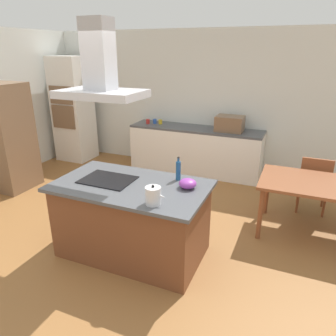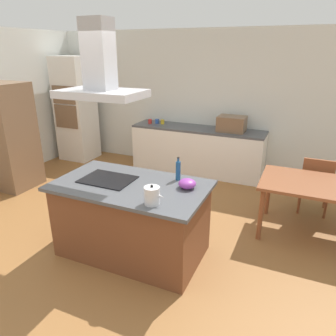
{
  "view_description": "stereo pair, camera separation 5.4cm",
  "coord_description": "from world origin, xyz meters",
  "px_view_note": "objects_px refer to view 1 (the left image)",
  "views": [
    {
      "loc": [
        1.67,
        -2.85,
        2.34
      ],
      "look_at": [
        0.29,
        0.4,
        1.0
      ],
      "focal_mm": 33.74,
      "sensor_mm": 36.0,
      "label": 1
    },
    {
      "loc": [
        1.72,
        -2.83,
        2.34
      ],
      "look_at": [
        0.29,
        0.4,
        1.0
      ],
      "focal_mm": 33.74,
      "sensor_mm": 36.0,
      "label": 2
    }
  ],
  "objects_px": {
    "coffee_mug_red": "(148,121)",
    "dining_table": "(317,189)",
    "coffee_mug_blue": "(155,121)",
    "chair_facing_back_wall": "(314,181)",
    "mixing_bowl": "(188,184)",
    "refrigerator": "(4,137)",
    "tea_kettle": "(153,196)",
    "countertop_microwave": "(230,124)",
    "wall_oven_stack": "(73,110)",
    "olive_oil_bottle": "(178,170)",
    "coffee_mug_yellow": "(160,122)",
    "range_hood": "(100,73)",
    "cooktop": "(108,180)"
  },
  "relations": [
    {
      "from": "coffee_mug_red",
      "to": "dining_table",
      "type": "xyz_separation_m",
      "value": [
        3.18,
        -1.58,
        -0.28
      ]
    },
    {
      "from": "coffee_mug_blue",
      "to": "chair_facing_back_wall",
      "type": "bearing_deg",
      "value": -17.91
    },
    {
      "from": "mixing_bowl",
      "to": "refrigerator",
      "type": "xyz_separation_m",
      "value": [
        -3.61,
        0.74,
        -0.04
      ]
    },
    {
      "from": "tea_kettle",
      "to": "mixing_bowl",
      "type": "distance_m",
      "value": 0.53
    },
    {
      "from": "chair_facing_back_wall",
      "to": "refrigerator",
      "type": "bearing_deg",
      "value": -168.19
    },
    {
      "from": "countertop_microwave",
      "to": "wall_oven_stack",
      "type": "relative_size",
      "value": 0.23
    },
    {
      "from": "tea_kettle",
      "to": "olive_oil_bottle",
      "type": "relative_size",
      "value": 0.75
    },
    {
      "from": "coffee_mug_red",
      "to": "coffee_mug_yellow",
      "type": "relative_size",
      "value": 1.0
    },
    {
      "from": "tea_kettle",
      "to": "chair_facing_back_wall",
      "type": "relative_size",
      "value": 0.23
    },
    {
      "from": "coffee_mug_red",
      "to": "coffee_mug_yellow",
      "type": "height_order",
      "value": "same"
    },
    {
      "from": "countertop_microwave",
      "to": "coffee_mug_red",
      "type": "bearing_deg",
      "value": -178.92
    },
    {
      "from": "coffee_mug_red",
      "to": "coffee_mug_blue",
      "type": "xyz_separation_m",
      "value": [
        0.13,
        0.07,
        0.0
      ]
    },
    {
      "from": "coffee_mug_blue",
      "to": "dining_table",
      "type": "relative_size",
      "value": 0.06
    },
    {
      "from": "refrigerator",
      "to": "coffee_mug_yellow",
      "type": "bearing_deg",
      "value": 44.78
    },
    {
      "from": "wall_oven_stack",
      "to": "chair_facing_back_wall",
      "type": "xyz_separation_m",
      "value": [
        4.88,
        -0.71,
        -0.59
      ]
    },
    {
      "from": "wall_oven_stack",
      "to": "refrigerator",
      "type": "height_order",
      "value": "wall_oven_stack"
    },
    {
      "from": "coffee_mug_blue",
      "to": "coffee_mug_yellow",
      "type": "distance_m",
      "value": 0.12
    },
    {
      "from": "range_hood",
      "to": "tea_kettle",
      "type": "bearing_deg",
      "value": -24.16
    },
    {
      "from": "coffee_mug_red",
      "to": "refrigerator",
      "type": "distance_m",
      "value": 2.65
    },
    {
      "from": "wall_oven_stack",
      "to": "mixing_bowl",
      "type": "bearing_deg",
      "value": -35.21
    },
    {
      "from": "coffee_mug_blue",
      "to": "chair_facing_back_wall",
      "type": "xyz_separation_m",
      "value": [
        3.05,
        -0.99,
        -0.44
      ]
    },
    {
      "from": "dining_table",
      "to": "olive_oil_bottle",
      "type": "bearing_deg",
      "value": -148.82
    },
    {
      "from": "dining_table",
      "to": "coffee_mug_yellow",
      "type": "bearing_deg",
      "value": 150.62
    },
    {
      "from": "refrigerator",
      "to": "dining_table",
      "type": "xyz_separation_m",
      "value": [
        4.96,
        0.37,
        -0.24
      ]
    },
    {
      "from": "cooktop",
      "to": "olive_oil_bottle",
      "type": "bearing_deg",
      "value": 24.09
    },
    {
      "from": "countertop_microwave",
      "to": "wall_oven_stack",
      "type": "xyz_separation_m",
      "value": [
        -3.38,
        -0.23,
        0.06
      ]
    },
    {
      "from": "olive_oil_bottle",
      "to": "refrigerator",
      "type": "distance_m",
      "value": 3.47
    },
    {
      "from": "dining_table",
      "to": "chair_facing_back_wall",
      "type": "xyz_separation_m",
      "value": [
        -0.0,
        0.67,
        -0.16
      ]
    },
    {
      "from": "wall_oven_stack",
      "to": "range_hood",
      "type": "height_order",
      "value": "range_hood"
    },
    {
      "from": "chair_facing_back_wall",
      "to": "countertop_microwave",
      "type": "bearing_deg",
      "value": 147.79
    },
    {
      "from": "wall_oven_stack",
      "to": "range_hood",
      "type": "relative_size",
      "value": 2.44
    },
    {
      "from": "dining_table",
      "to": "wall_oven_stack",
      "type": "bearing_deg",
      "value": 164.22
    },
    {
      "from": "olive_oil_bottle",
      "to": "range_hood",
      "type": "distance_m",
      "value": 1.36
    },
    {
      "from": "cooktop",
      "to": "range_hood",
      "type": "relative_size",
      "value": 0.67
    },
    {
      "from": "coffee_mug_blue",
      "to": "refrigerator",
      "type": "distance_m",
      "value": 2.78
    },
    {
      "from": "countertop_microwave",
      "to": "coffee_mug_blue",
      "type": "distance_m",
      "value": 1.55
    },
    {
      "from": "tea_kettle",
      "to": "coffee_mug_yellow",
      "type": "bearing_deg",
      "value": 113.14
    },
    {
      "from": "tea_kettle",
      "to": "countertop_microwave",
      "type": "relative_size",
      "value": 0.42
    },
    {
      "from": "cooktop",
      "to": "mixing_bowl",
      "type": "height_order",
      "value": "mixing_bowl"
    },
    {
      "from": "olive_oil_bottle",
      "to": "mixing_bowl",
      "type": "distance_m",
      "value": 0.26
    },
    {
      "from": "coffee_mug_yellow",
      "to": "dining_table",
      "type": "distance_m",
      "value": 3.37
    },
    {
      "from": "mixing_bowl",
      "to": "dining_table",
      "type": "xyz_separation_m",
      "value": [
        1.36,
        1.11,
        -0.29
      ]
    },
    {
      "from": "mixing_bowl",
      "to": "coffee_mug_red",
      "type": "bearing_deg",
      "value": 124.09
    },
    {
      "from": "mixing_bowl",
      "to": "coffee_mug_blue",
      "type": "bearing_deg",
      "value": 121.56
    },
    {
      "from": "refrigerator",
      "to": "countertop_microwave",
      "type": "bearing_deg",
      "value": 29.87
    },
    {
      "from": "tea_kettle",
      "to": "coffee_mug_blue",
      "type": "height_order",
      "value": "tea_kettle"
    },
    {
      "from": "chair_facing_back_wall",
      "to": "range_hood",
      "type": "xyz_separation_m",
      "value": [
        -2.29,
        -1.93,
        1.59
      ]
    },
    {
      "from": "cooktop",
      "to": "dining_table",
      "type": "relative_size",
      "value": 0.43
    },
    {
      "from": "range_hood",
      "to": "dining_table",
      "type": "bearing_deg",
      "value": 28.96
    },
    {
      "from": "coffee_mug_red",
      "to": "refrigerator",
      "type": "height_order",
      "value": "refrigerator"
    }
  ]
}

